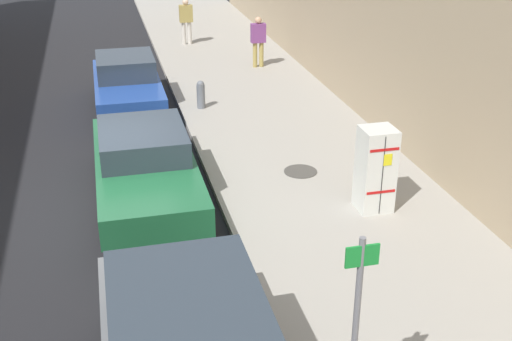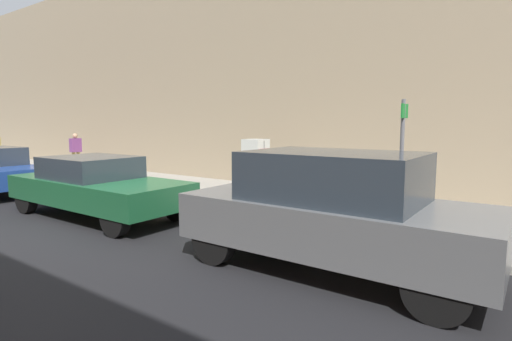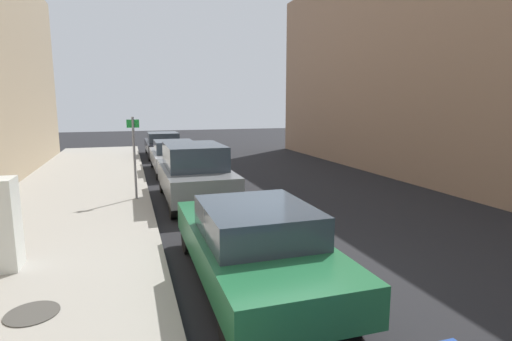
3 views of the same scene
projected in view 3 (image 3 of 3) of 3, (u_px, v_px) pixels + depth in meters
ground_plane at (286, 275)px, 6.98m from camera, size 80.00×80.00×0.00m
sidewalk_slab at (15, 309)px, 5.71m from camera, size 4.44×44.00×0.13m
manhole_cover at (32, 313)px, 5.45m from camera, size 0.70×0.70×0.02m
street_sign_post at (134, 153)px, 11.91m from camera, size 0.36×0.07×2.46m
parked_sedan_green at (253, 243)px, 6.49m from camera, size 1.86×4.75×1.40m
parked_suv_gray at (194, 172)px, 12.06m from camera, size 1.88×4.46×1.77m
parked_sedan_silver at (174, 156)px, 17.37m from camera, size 1.82×4.53×1.40m
parked_sedan_dark at (163, 144)px, 22.63m from camera, size 1.83×4.77×1.38m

